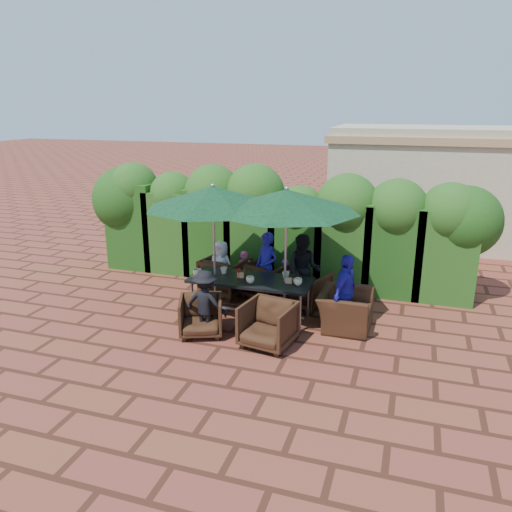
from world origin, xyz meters
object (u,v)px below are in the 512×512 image
(chair_far_left, at_px, (225,274))
(umbrella_right, at_px, (286,201))
(chair_far_right, at_px, (307,287))
(chair_near_right, at_px, (268,322))
(chair_near_left, at_px, (201,314))
(umbrella_left, at_px, (213,197))
(dining_table, at_px, (251,283))
(chair_end_right, at_px, (345,304))
(chair_far_mid, at_px, (266,279))

(chair_far_left, bearing_deg, umbrella_right, 161.82)
(chair_far_right, height_order, chair_near_right, chair_near_right)
(chair_far_left, height_order, chair_near_left, chair_far_left)
(umbrella_left, distance_m, umbrella_right, 1.33)
(umbrella_left, distance_m, chair_far_right, 2.56)
(dining_table, distance_m, chair_far_right, 1.25)
(umbrella_left, height_order, chair_end_right, umbrella_left)
(chair_far_left, relative_size, chair_near_right, 1.06)
(chair_far_mid, xyz_separation_m, chair_near_right, (0.65, -2.01, 0.00))
(chair_far_right, relative_size, chair_near_right, 0.96)
(dining_table, xyz_separation_m, chair_far_mid, (-0.02, 1.01, -0.27))
(umbrella_right, bearing_deg, dining_table, -173.35)
(umbrella_left, xyz_separation_m, chair_near_right, (1.33, -1.00, -1.81))
(umbrella_right, bearing_deg, chair_near_left, -139.67)
(umbrella_left, distance_m, chair_far_left, 2.03)
(chair_near_left, distance_m, chair_near_right, 1.21)
(umbrella_left, bearing_deg, umbrella_right, 3.41)
(chair_far_mid, height_order, chair_end_right, chair_end_right)
(chair_far_mid, bearing_deg, dining_table, 113.57)
(umbrella_left, height_order, chair_far_right, umbrella_left)
(dining_table, distance_m, chair_near_left, 1.15)
(chair_near_right, bearing_deg, chair_near_left, -172.35)
(chair_far_left, bearing_deg, chair_near_left, 111.06)
(dining_table, distance_m, chair_far_mid, 1.05)
(umbrella_left, distance_m, chair_far_mid, 2.19)
(chair_near_left, bearing_deg, chair_far_mid, 52.37)
(umbrella_left, bearing_deg, dining_table, 0.47)
(umbrella_left, relative_size, chair_near_left, 3.35)
(dining_table, relative_size, chair_far_mid, 2.78)
(chair_far_left, height_order, chair_near_right, chair_far_left)
(dining_table, bearing_deg, umbrella_right, 6.65)
(umbrella_left, bearing_deg, chair_end_right, 2.26)
(chair_far_right, bearing_deg, chair_far_mid, 10.13)
(umbrella_left, xyz_separation_m, chair_far_left, (-0.18, 0.96, -1.78))
(chair_far_mid, bearing_deg, chair_near_right, 130.55)
(umbrella_left, relative_size, chair_end_right, 2.43)
(umbrella_right, distance_m, chair_end_right, 2.08)
(dining_table, bearing_deg, chair_far_mid, 90.87)
(chair_near_left, height_order, chair_near_right, chair_near_right)
(chair_end_right, bearing_deg, chair_far_right, 49.29)
(chair_near_right, bearing_deg, chair_end_right, 54.94)
(umbrella_right, height_order, chair_near_right, umbrella_right)
(chair_near_left, bearing_deg, umbrella_right, 18.67)
(chair_far_left, distance_m, chair_near_left, 1.93)
(chair_far_left, distance_m, chair_end_right, 2.74)
(umbrella_left, relative_size, umbrella_right, 0.96)
(umbrella_right, height_order, chair_far_left, umbrella_right)
(chair_near_right, bearing_deg, chair_far_right, 92.23)
(chair_far_mid, height_order, chair_near_right, chair_near_right)
(chair_far_mid, bearing_deg, chair_end_right, 174.89)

